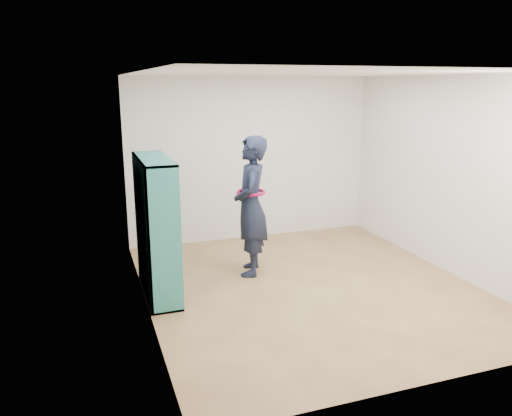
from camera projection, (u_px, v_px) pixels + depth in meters
name	position (u px, v px, depth m)	size (l,w,h in m)	color
floor	(309.00, 286.00, 6.28)	(4.50, 4.50, 0.00)	brown
ceiling	(315.00, 73.00, 5.65)	(4.50, 4.50, 0.00)	white
wall_left	(142.00, 198.00, 5.33)	(0.02, 4.50, 2.60)	silver
wall_right	(449.00, 175.00, 6.61)	(0.02, 4.50, 2.60)	silver
wall_back	(252.00, 159.00, 8.03)	(4.00, 0.02, 2.60)	silver
wall_front	(436.00, 239.00, 3.91)	(4.00, 0.02, 2.60)	silver
bookshelf	(154.00, 229.00, 5.90)	(0.36, 1.24, 1.66)	teal
person	(251.00, 206.00, 6.53)	(0.64, 0.78, 1.84)	black
smartphone	(241.00, 196.00, 6.59)	(0.03, 0.10, 0.12)	silver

